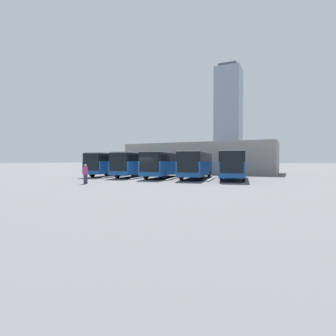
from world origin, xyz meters
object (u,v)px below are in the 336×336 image
bus_1 (197,164)px  bus_0 (234,164)px  bus_4 (112,163)px  pedestrian (85,173)px  bus_3 (136,163)px  bus_2 (163,164)px

bus_1 → bus_0: bearing=176.4°
bus_4 → pedestrian: size_ratio=6.02×
bus_0 → pedestrian: 16.20m
bus_4 → bus_1: bearing=168.4°
bus_3 → bus_4: (4.30, -0.36, 0.00)m
bus_3 → bus_4: same height
bus_2 → bus_4: (8.60, -0.76, 0.00)m
bus_2 → bus_1: bearing=174.0°
bus_1 → pedestrian: size_ratio=6.02×
bus_1 → bus_4: same height
bus_0 → bus_2: (8.60, 0.67, 0.00)m
bus_1 → pedestrian: (6.83, 11.32, -0.81)m
bus_0 → bus_2: size_ratio=1.00×
bus_3 → bus_1: bearing=169.7°
bus_3 → bus_2: bearing=165.4°
bus_0 → bus_3: 12.91m
bus_1 → bus_4: (12.90, -0.52, 0.00)m
bus_3 → bus_0: bearing=171.9°
bus_4 → pedestrian: (-6.07, 11.83, -0.81)m
bus_4 → pedestrian: bus_4 is taller
bus_1 → bus_2: 4.31m
bus_2 → bus_3: (4.30, -0.40, 0.00)m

